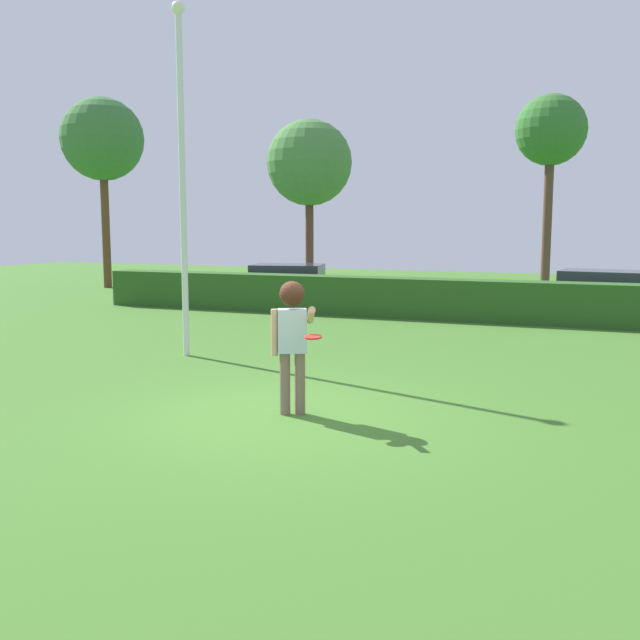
% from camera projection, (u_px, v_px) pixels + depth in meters
% --- Properties ---
extents(ground_plane, '(60.00, 60.00, 0.00)m').
position_uv_depth(ground_plane, '(285.00, 416.00, 9.61)').
color(ground_plane, '#3E7027').
extents(person, '(0.76, 0.63, 1.79)m').
position_uv_depth(person, '(292.00, 330.00, 9.53)').
color(person, '#7F6153').
rests_on(person, ground).
extents(frisbee, '(0.22, 0.22, 0.05)m').
position_uv_depth(frisbee, '(313.00, 337.00, 9.05)').
color(frisbee, red).
extents(lamppost, '(0.24, 0.24, 6.56)m').
position_uv_depth(lamppost, '(182.00, 166.00, 13.54)').
color(lamppost, silver).
rests_on(lamppost, ground).
extents(hedge_row, '(20.87, 0.90, 1.08)m').
position_uv_depth(hedge_row, '(447.00, 299.00, 19.22)').
color(hedge_row, '#2A561E').
rests_on(hedge_row, ground).
extents(parked_car_silver, '(4.47, 2.57, 1.25)m').
position_uv_depth(parked_car_silver, '(288.00, 282.00, 23.08)').
color(parked_car_silver, '#B7B7BC').
rests_on(parked_car_silver, ground).
extents(parked_car_green, '(4.37, 2.20, 1.25)m').
position_uv_depth(parked_car_green, '(602.00, 291.00, 20.06)').
color(parked_car_green, '#1E6633').
rests_on(parked_car_green, ground).
extents(willow_tree, '(2.60, 2.60, 7.26)m').
position_uv_depth(willow_tree, '(551.00, 133.00, 26.65)').
color(willow_tree, brown).
rests_on(willow_tree, ground).
extents(birch_tree, '(3.04, 3.04, 6.21)m').
position_uv_depth(birch_tree, '(309.00, 164.00, 25.73)').
color(birch_tree, brown).
rests_on(birch_tree, ground).
extents(maple_tree, '(3.20, 3.20, 7.40)m').
position_uv_depth(maple_tree, '(102.00, 140.00, 28.15)').
color(maple_tree, brown).
rests_on(maple_tree, ground).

